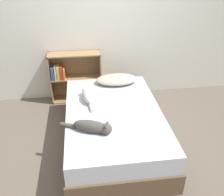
# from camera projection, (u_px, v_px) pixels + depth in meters

# --- Properties ---
(ground_plane) EXTENTS (8.00, 8.00, 0.00)m
(ground_plane) POSITION_uv_depth(u_px,v_px,m) (113.00, 141.00, 3.45)
(ground_plane) COLOR brown
(wall_back) EXTENTS (8.00, 0.06, 2.50)m
(wall_back) POSITION_uv_depth(u_px,v_px,m) (102.00, 25.00, 4.01)
(wall_back) COLOR silver
(wall_back) RESTS_ON ground_plane
(bed) EXTENTS (1.24, 1.94, 0.51)m
(bed) POSITION_uv_depth(u_px,v_px,m) (113.00, 127.00, 3.32)
(bed) COLOR brown
(bed) RESTS_ON ground_plane
(pillow) EXTENTS (0.63, 0.36, 0.12)m
(pillow) POSITION_uv_depth(u_px,v_px,m) (117.00, 79.00, 3.82)
(pillow) COLOR #B29E8E
(pillow) RESTS_ON bed
(cat_light) EXTENTS (0.18, 0.51, 0.15)m
(cat_light) POSITION_uv_depth(u_px,v_px,m) (88.00, 96.00, 3.39)
(cat_light) COLOR beige
(cat_light) RESTS_ON bed
(cat_dark) EXTENTS (0.59, 0.31, 0.15)m
(cat_dark) POSITION_uv_depth(u_px,v_px,m) (93.00, 127.00, 2.79)
(cat_dark) COLOR #47423D
(cat_dark) RESTS_ON bed
(bookshelf) EXTENTS (0.85, 0.26, 0.85)m
(bookshelf) POSITION_uv_depth(u_px,v_px,m) (73.00, 76.00, 4.24)
(bookshelf) COLOR #8E6B47
(bookshelf) RESTS_ON ground_plane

